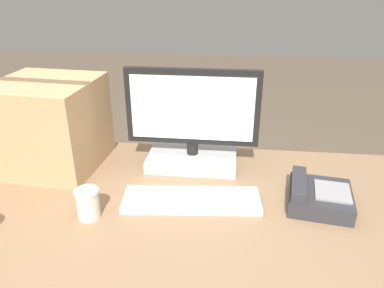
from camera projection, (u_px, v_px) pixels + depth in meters
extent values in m
cube|color=#8C6B4C|center=(154.00, 285.00, 1.41)|extent=(1.80, 0.90, 0.75)
cube|color=#B7B7B7|center=(192.00, 158.00, 1.49)|extent=(0.35, 0.23, 0.04)
cylinder|color=black|center=(192.00, 148.00, 1.47)|extent=(0.04, 0.04, 0.05)
cube|color=black|center=(192.00, 107.00, 1.40)|extent=(0.51, 0.03, 0.29)
cube|color=white|center=(192.00, 109.00, 1.39)|extent=(0.46, 0.01, 0.25)
cube|color=beige|center=(191.00, 200.00, 1.24)|extent=(0.46, 0.18, 0.02)
cube|color=#B7B2A8|center=(191.00, 196.00, 1.23)|extent=(0.43, 0.15, 0.01)
cube|color=#2D2D33|center=(320.00, 198.00, 1.22)|extent=(0.22, 0.23, 0.05)
cube|color=#2D2D33|center=(299.00, 184.00, 1.22)|extent=(0.07, 0.20, 0.03)
cube|color=gray|center=(333.00, 191.00, 1.20)|extent=(0.13, 0.14, 0.01)
cylinder|color=beige|center=(88.00, 205.00, 1.16)|extent=(0.07, 0.07, 0.09)
cylinder|color=beige|center=(86.00, 191.00, 1.13)|extent=(0.08, 0.08, 0.01)
cube|color=tan|center=(50.00, 124.00, 1.43)|extent=(0.38, 0.38, 0.34)
cube|color=brown|center=(42.00, 81.00, 1.35)|extent=(0.35, 0.07, 0.00)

